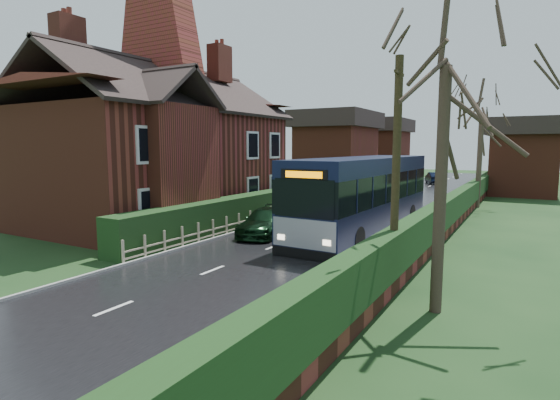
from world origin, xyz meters
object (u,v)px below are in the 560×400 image
Objects in this scene: car_silver at (312,207)px; telegraph_pole at (396,176)px; car_green at (266,222)px; bus at (363,196)px; bus_stop_sign at (349,211)px; brick_house at (164,142)px.

car_silver is 0.67× the size of telegraph_pole.
car_green is 9.39m from telegraph_pole.
bus_stop_sign is (1.00, -4.43, -0.09)m from bus.
car_green is (-3.80, -2.66, -1.17)m from bus.
bus_stop_sign is at bearing -41.14° from car_silver.
bus_stop_sign is at bearing -75.38° from bus.
telegraph_pole is (2.60, -3.35, 1.62)m from bus_stop_sign.
bus reaches higher than car_green.
brick_house reaches higher than bus.
bus_stop_sign is (4.80, -1.77, 1.08)m from car_green.
brick_house reaches higher than car_silver.
brick_house is at bearing 156.63° from telegraph_pole.
bus_stop_sign is 4.54m from telegraph_pole.
bus is 4.41m from car_silver.
brick_house is 2.22× the size of telegraph_pole.
brick_house is 9.05m from car_silver.
bus_stop_sign is at bearing -31.67° from car_green.
brick_house is at bearing -168.32° from bus.
telegraph_pole is at bearing -63.27° from bus.
telegraph_pole is at bearing -49.57° from bus_stop_sign.
car_silver is at bearing 29.23° from brick_house.
bus is 4.65× the size of bus_stop_sign.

